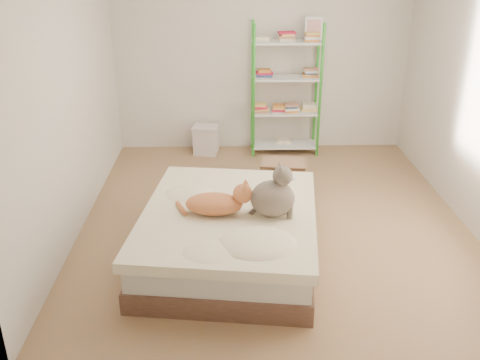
{
  "coord_description": "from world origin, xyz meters",
  "views": [
    {
      "loc": [
        -0.46,
        -4.84,
        2.56
      ],
      "look_at": [
        -0.35,
        -0.46,
        0.62
      ],
      "focal_mm": 40.0,
      "sensor_mm": 36.0,
      "label": 1
    }
  ],
  "objects_px": {
    "bed": "(229,234)",
    "cardboard_box": "(283,176)",
    "grey_cat": "(273,191)",
    "shelf_unit": "(286,88)",
    "white_bin": "(206,139)",
    "orange_cat": "(214,201)"
  },
  "relations": [
    {
      "from": "bed",
      "to": "cardboard_box",
      "type": "relative_size",
      "value": 3.77
    },
    {
      "from": "grey_cat",
      "to": "shelf_unit",
      "type": "height_order",
      "value": "shelf_unit"
    },
    {
      "from": "shelf_unit",
      "to": "white_bin",
      "type": "xyz_separation_m",
      "value": [
        -1.05,
        -0.03,
        -0.67
      ]
    },
    {
      "from": "orange_cat",
      "to": "white_bin",
      "type": "height_order",
      "value": "orange_cat"
    },
    {
      "from": "grey_cat",
      "to": "cardboard_box",
      "type": "xyz_separation_m",
      "value": [
        0.25,
        1.5,
        -0.52
      ]
    },
    {
      "from": "shelf_unit",
      "to": "bed",
      "type": "bearing_deg",
      "value": -105.97
    },
    {
      "from": "orange_cat",
      "to": "grey_cat",
      "type": "relative_size",
      "value": 1.27
    },
    {
      "from": "shelf_unit",
      "to": "white_bin",
      "type": "height_order",
      "value": "shelf_unit"
    },
    {
      "from": "white_bin",
      "to": "shelf_unit",
      "type": "bearing_deg",
      "value": 1.7
    },
    {
      "from": "shelf_unit",
      "to": "white_bin",
      "type": "distance_m",
      "value": 1.25
    },
    {
      "from": "bed",
      "to": "shelf_unit",
      "type": "bearing_deg",
      "value": 81.28
    },
    {
      "from": "orange_cat",
      "to": "shelf_unit",
      "type": "distance_m",
      "value": 2.85
    },
    {
      "from": "grey_cat",
      "to": "cardboard_box",
      "type": "distance_m",
      "value": 1.61
    },
    {
      "from": "bed",
      "to": "orange_cat",
      "type": "bearing_deg",
      "value": -148.99
    },
    {
      "from": "bed",
      "to": "shelf_unit",
      "type": "xyz_separation_m",
      "value": [
        0.75,
        2.64,
        0.63
      ]
    },
    {
      "from": "orange_cat",
      "to": "grey_cat",
      "type": "bearing_deg",
      "value": -0.66
    },
    {
      "from": "orange_cat",
      "to": "shelf_unit",
      "type": "height_order",
      "value": "shelf_unit"
    },
    {
      "from": "cardboard_box",
      "to": "bed",
      "type": "bearing_deg",
      "value": -105.91
    },
    {
      "from": "orange_cat",
      "to": "bed",
      "type": "bearing_deg",
      "value": 27.93
    },
    {
      "from": "shelf_unit",
      "to": "cardboard_box",
      "type": "bearing_deg",
      "value": -96.68
    },
    {
      "from": "orange_cat",
      "to": "shelf_unit",
      "type": "relative_size",
      "value": 0.33
    },
    {
      "from": "bed",
      "to": "white_bin",
      "type": "height_order",
      "value": "bed"
    }
  ]
}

